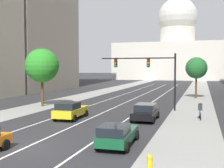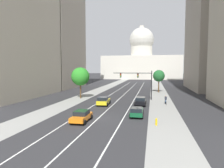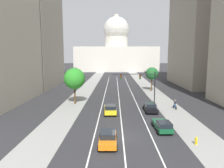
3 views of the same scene
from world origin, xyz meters
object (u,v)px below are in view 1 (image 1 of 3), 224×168
capitol_building (177,52)px  traffic_signal_mast (150,69)px  car_green (117,134)px  fire_hydrant (150,164)px  street_tree_far_right (196,68)px  street_tree_near_left (42,66)px  cyclist (200,110)px  car_black (145,112)px  car_yellow (70,110)px

capitol_building → traffic_signal_mast: size_ratio=5.71×
car_green → fire_hydrant: car_green is taller
fire_hydrant → street_tree_far_right: street_tree_far_right is taller
capitol_building → street_tree_near_left: 91.33m
car_green → cyclist: cyclist is taller
car_black → traffic_signal_mast: traffic_signal_mast is taller
car_black → street_tree_far_right: bearing=-11.1°
car_green → street_tree_near_left: (-14.07, 14.95, 4.32)m
capitol_building → street_tree_far_right: (9.13, -75.09, -6.46)m
car_black → cyclist: 5.12m
traffic_signal_mast → street_tree_near_left: bearing=-175.4°
car_yellow → car_black: (6.85, 1.42, -0.03)m
car_black → traffic_signal_mast: size_ratio=0.52×
car_black → traffic_signal_mast: 7.85m
street_tree_near_left → street_tree_far_right: 23.85m
car_green → fire_hydrant: (2.72, -4.11, -0.27)m
cyclist → street_tree_near_left: 19.69m
traffic_signal_mast → fire_hydrant: traffic_signal_mast is taller
capitol_building → street_tree_near_left: size_ratio=6.92×
car_black → cyclist: cyclist is taller
car_yellow → car_green: (6.86, -7.79, -0.08)m
car_green → street_tree_near_left: size_ratio=0.63×
traffic_signal_mast → capitol_building: bearing=92.8°
fire_hydrant → street_tree_far_right: size_ratio=0.14×
cyclist → street_tree_far_right: 19.89m
car_green → street_tree_far_right: (3.97, 30.54, 4.00)m
cyclist → street_tree_far_right: bearing=-2.9°
car_yellow → traffic_signal_mast: (6.06, 8.21, 3.82)m
car_black → street_tree_far_right: (3.98, 21.33, 3.95)m
capitol_building → cyclist: 95.66m
traffic_signal_mast → car_black: bearing=-83.3°
cyclist → traffic_signal_mast: bearing=43.1°
car_black → capitol_building: bearing=2.6°
fire_hydrant → cyclist: (2.04, 15.16, 0.39)m
traffic_signal_mast → street_tree_far_right: size_ratio=1.35×
cyclist → street_tree_far_right: size_ratio=0.27×
capitol_building → car_green: 106.27m
car_black → cyclist: (4.77, 1.84, 0.06)m
capitol_building → street_tree_far_right: 75.92m
car_green → traffic_signal_mast: bearing=0.8°
capitol_building → car_black: 97.12m
car_green → traffic_signal_mast: traffic_signal_mast is taller
car_black → car_yellow: bearing=101.2°
car_yellow → street_tree_near_left: (-7.21, 7.15, 4.24)m
capitol_building → car_green: (5.15, -105.63, -10.46)m
traffic_signal_mast → street_tree_near_left: (-13.27, -1.06, 0.43)m
capitol_building → cyclist: capitol_building is taller
car_black → cyclist: size_ratio=2.61×
car_green → street_tree_far_right: street_tree_far_right is taller
car_black → street_tree_near_left: street_tree_near_left is taller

